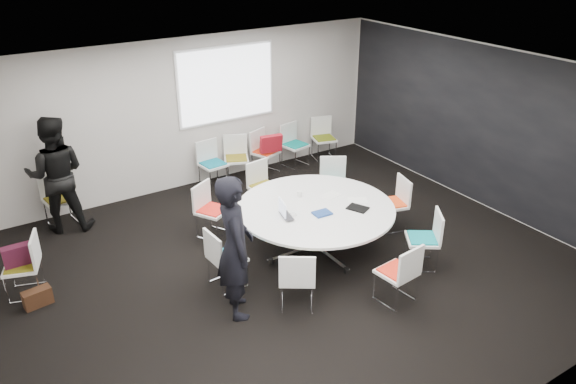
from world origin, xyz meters
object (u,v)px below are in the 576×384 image
person_back (56,175)px  chair_ring_c (264,196)px  chair_ring_f (297,288)px  chair_back_b (237,167)px  chair_back_d (295,153)px  chair_ring_d (213,220)px  cup (299,194)px  chair_back_a (213,173)px  chair_ring_b (333,192)px  chair_ring_h (422,249)px  maroon_bag (19,255)px  chair_person_back (61,209)px  conference_table (315,217)px  chair_back_c (265,160)px  laptop (290,216)px  chair_ring_e (227,268)px  person_main (235,247)px  chair_ring_g (397,283)px  brown_bag (37,298)px  chair_spare_left (25,276)px  chair_ring_a (391,213)px  chair_back_e (324,146)px

person_back → chair_ring_c: bearing=178.0°
chair_ring_f → chair_back_b: same height
chair_back_d → chair_ring_d: bearing=21.0°
chair_ring_c → cup: chair_ring_c is taller
chair_back_a → chair_ring_c: bearing=95.8°
chair_ring_b → chair_back_b: (-0.91, 1.93, 0.00)m
chair_ring_h → maroon_bag: bearing=99.0°
chair_person_back → conference_table: bearing=128.0°
conference_table → person_back: 4.19m
chair_ring_h → chair_back_c: (-0.18, 4.19, 0.00)m
chair_ring_b → laptop: (-1.61, -1.07, 0.47)m
chair_ring_c → chair_back_d: bearing=-146.8°
chair_ring_e → person_main: (-0.15, -0.58, 0.69)m
chair_person_back → maroon_bag: bearing=55.4°
chair_back_d → chair_back_c: bearing=-11.3°
chair_ring_d → chair_ring_g: same height
chair_back_d → chair_person_back: same height
chair_ring_b → brown_bag: chair_ring_b is taller
brown_bag → chair_back_c: bearing=24.2°
chair_back_c → chair_ring_b: bearing=76.4°
chair_spare_left → chair_ring_c: bearing=-66.1°
chair_ring_d → chair_back_c: 2.63m
chair_ring_b → chair_ring_f: bearing=75.6°
person_back → laptop: size_ratio=5.90×
brown_bag → chair_ring_a: bearing=-10.0°
chair_ring_b → chair_person_back: (-4.22, 1.93, 0.00)m
chair_ring_d → laptop: bearing=86.9°
chair_ring_a → maroon_bag: size_ratio=2.20×
chair_ring_c → cup: bearing=80.7°
chair_ring_a → chair_back_d: (0.14, 3.09, 0.00)m
chair_ring_a → chair_back_c: size_ratio=1.00×
conference_table → cup: size_ratio=26.53×
chair_ring_d → chair_back_b: same height
chair_ring_e → laptop: (1.09, 0.09, 0.47)m
chair_ring_c → chair_back_d: (1.57, 1.41, 0.00)m
chair_back_a → chair_back_c: bearing=173.5°
chair_ring_b → laptop: chair_ring_b is taller
chair_ring_h → chair_back_b: (-0.84, 4.19, 0.00)m
chair_back_b → chair_spare_left: (-4.18, -1.80, 0.00)m
chair_ring_a → chair_person_back: (-4.54, 3.09, 0.00)m
chair_ring_e → chair_back_e: (3.90, 3.09, 0.00)m
chair_ring_b → chair_person_back: size_ratio=1.00×
maroon_bag → brown_bag: size_ratio=1.11×
chair_ring_e → chair_back_b: size_ratio=1.00×
chair_back_d → cup: size_ratio=9.78×
chair_back_a → chair_back_d: same height
chair_ring_b → brown_bag: size_ratio=2.44×
chair_back_a → chair_ring_f: bearing=73.2°
chair_ring_c → cup: (-0.01, -1.11, 0.50)m
chair_back_d → brown_bag: (-5.49, -2.15, -0.16)m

